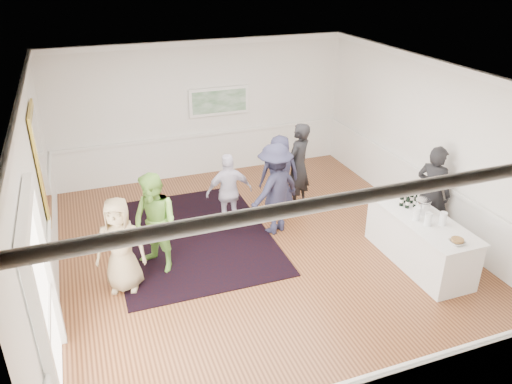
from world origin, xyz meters
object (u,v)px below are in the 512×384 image
object	(u,v)px
serving_table	(419,240)
guest_tan	(120,245)
guest_dark_a	(275,189)
ice_bucket	(423,207)
guest_green	(155,224)
guest_dark_b	(298,166)
guest_lilac	(229,192)
guest_navy	(279,175)
bartender	(432,193)
nut_bowl	(457,241)

from	to	relation	value
serving_table	guest_tan	xyz separation A→B (m)	(-4.90, 1.02, 0.36)
guest_dark_a	ice_bucket	xyz separation A→B (m)	(2.03, -1.74, 0.11)
guest_green	guest_dark_b	bearing A→B (deg)	78.79
guest_lilac	ice_bucket	world-z (taller)	guest_lilac
guest_navy	bartender	bearing A→B (deg)	154.92
guest_tan	guest_lilac	xyz separation A→B (m)	(2.20, 1.30, -0.03)
ice_bucket	guest_lilac	bearing A→B (deg)	142.30
ice_bucket	nut_bowl	distance (m)	1.04
guest_dark_b	ice_bucket	world-z (taller)	guest_dark_b
guest_navy	guest_green	bearing A→B (deg)	37.86
guest_lilac	guest_tan	bearing A→B (deg)	34.39
guest_navy	ice_bucket	world-z (taller)	guest_navy
guest_tan	guest_navy	size ratio (longest dim) A/B	0.96
serving_table	guest_lilac	distance (m)	3.59
bartender	nut_bowl	distance (m)	1.75
bartender	serving_table	bearing A→B (deg)	108.83
bartender	guest_green	world-z (taller)	bartender
guest_dark_b	guest_green	bearing A→B (deg)	-11.84
serving_table	guest_dark_b	size ratio (longest dim) A/B	1.19
guest_tan	guest_dark_b	xyz separation A→B (m)	(3.82, 1.68, 0.12)
guest_dark_a	guest_navy	xyz separation A→B (m)	(0.38, 0.69, -0.06)
bartender	nut_bowl	bearing A→B (deg)	128.99
guest_dark_b	guest_navy	xyz separation A→B (m)	(-0.47, -0.12, -0.09)
serving_table	guest_dark_a	xyz separation A→B (m)	(-1.93, 1.90, 0.45)
guest_green	guest_navy	world-z (taller)	guest_green
nut_bowl	guest_green	bearing A→B (deg)	152.10
guest_tan	guest_navy	world-z (taller)	guest_navy
ice_bucket	serving_table	bearing A→B (deg)	-119.89
serving_table	nut_bowl	world-z (taller)	nut_bowl
guest_green	guest_tan	bearing A→B (deg)	-92.52
nut_bowl	ice_bucket	bearing A→B (deg)	83.11
guest_lilac	guest_dark_b	bearing A→B (deg)	-163.21
guest_dark_a	serving_table	bearing A→B (deg)	113.13
guest_dark_a	ice_bucket	bearing A→B (deg)	117.04
serving_table	ice_bucket	world-z (taller)	ice_bucket
guest_green	nut_bowl	bearing A→B (deg)	28.60
guest_navy	ice_bucket	bearing A→B (deg)	138.46
guest_tan	guest_dark_a	bearing A→B (deg)	32.59
guest_dark_a	guest_green	bearing A→B (deg)	-10.24
guest_green	guest_dark_b	xyz separation A→B (m)	(3.21, 1.31, 0.05)
serving_table	guest_dark_a	bearing A→B (deg)	135.50
serving_table	guest_green	size ratio (longest dim) A/B	1.25
guest_tan	bartender	bearing A→B (deg)	12.97
serving_table	guest_lilac	size ratio (longest dim) A/B	1.42
serving_table	guest_dark_b	bearing A→B (deg)	111.77
guest_lilac	guest_dark_a	xyz separation A→B (m)	(0.78, -0.43, 0.12)
guest_lilac	serving_table	bearing A→B (deg)	142.99
guest_dark_a	ice_bucket	size ratio (longest dim) A/B	6.90
guest_navy	nut_bowl	size ratio (longest dim) A/B	6.91
serving_table	guest_lilac	world-z (taller)	guest_lilac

